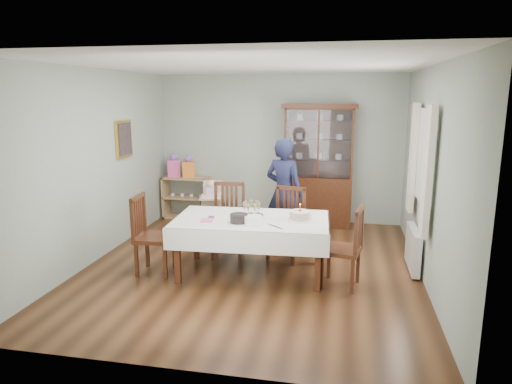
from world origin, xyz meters
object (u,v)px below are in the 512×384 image
(china_cabinet, at_px, (318,164))
(chair_end_left, at_px, (154,250))
(birthday_cake, at_px, (300,216))
(gift_bag_orange, at_px, (189,167))
(chair_far_right, at_px, (286,238))
(gift_bag_pink, at_px, (174,167))
(sideboard, at_px, (187,197))
(woman, at_px, (284,193))
(chair_far_left, at_px, (228,235))
(dining_table, at_px, (251,246))
(chair_end_right, at_px, (342,263))
(champagne_tray, at_px, (251,212))
(high_chair, at_px, (212,215))

(china_cabinet, xyz_separation_m, chair_end_left, (-1.99, -2.71, -0.81))
(china_cabinet, xyz_separation_m, birthday_cake, (-0.08, -2.46, -0.31))
(gift_bag_orange, bearing_deg, chair_end_left, -80.67)
(chair_far_right, bearing_deg, gift_bag_pink, 155.53)
(chair_end_left, bearing_deg, china_cabinet, -39.79)
(sideboard, relative_size, birthday_cake, 2.87)
(chair_far_right, height_order, woman, woman)
(chair_far_left, relative_size, birthday_cake, 3.39)
(dining_table, bearing_deg, gift_bag_pink, 128.93)
(gift_bag_pink, bearing_deg, chair_end_left, -74.67)
(dining_table, xyz_separation_m, chair_end_left, (-1.28, -0.20, -0.07))
(sideboard, bearing_deg, chair_far_left, -55.33)
(chair_end_right, bearing_deg, sideboard, -120.75)
(chair_far_right, xyz_separation_m, woman, (-0.11, 0.59, 0.55))
(china_cabinet, height_order, sideboard, china_cabinet)
(dining_table, height_order, china_cabinet, china_cabinet)
(chair_end_left, bearing_deg, chair_far_right, -66.51)
(chair_end_right, bearing_deg, chair_end_left, -77.82)
(chair_far_right, xyz_separation_m, champagne_tray, (-0.40, -0.53, 0.51))
(dining_table, relative_size, woman, 1.21)
(dining_table, relative_size, gift_bag_pink, 4.71)
(chair_far_left, bearing_deg, chair_end_left, -140.29)
(champagne_tray, bearing_deg, chair_end_left, -166.06)
(high_chair, bearing_deg, chair_far_right, -39.49)
(sideboard, height_order, chair_end_right, chair_end_right)
(dining_table, distance_m, chair_end_left, 1.30)
(woman, relative_size, high_chair, 1.76)
(dining_table, distance_m, birthday_cake, 0.76)
(chair_far_left, distance_m, champagne_tray, 0.86)
(champagne_tray, bearing_deg, birthday_cake, -5.74)
(woman, height_order, high_chair, woman)
(high_chair, bearing_deg, chair_far_left, -67.99)
(chair_far_left, distance_m, chair_end_left, 1.16)
(chair_far_left, relative_size, chair_far_right, 1.03)
(gift_bag_orange, bearing_deg, champagne_tray, -54.58)
(chair_far_right, height_order, chair_end_left, chair_end_left)
(chair_far_right, bearing_deg, gift_bag_orange, 151.80)
(dining_table, height_order, gift_bag_orange, gift_bag_orange)
(gift_bag_orange, bearing_deg, woman, -32.74)
(chair_far_right, height_order, champagne_tray, chair_far_right)
(sideboard, distance_m, chair_end_left, 2.78)
(woman, height_order, gift_bag_pink, woman)
(champagne_tray, relative_size, gift_bag_pink, 0.74)
(china_cabinet, height_order, chair_end_right, china_cabinet)
(chair_end_right, bearing_deg, gift_bag_orange, -121.17)
(gift_bag_pink, distance_m, gift_bag_orange, 0.30)
(high_chair, bearing_deg, chair_end_right, -45.59)
(china_cabinet, distance_m, woman, 1.38)
(sideboard, bearing_deg, dining_table, -54.64)
(chair_end_left, distance_m, chair_end_right, 2.46)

